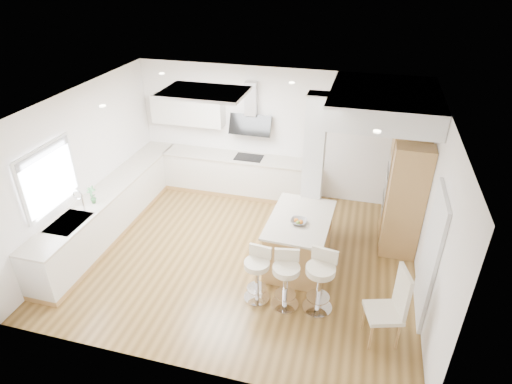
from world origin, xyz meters
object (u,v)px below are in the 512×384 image
(bar_stool_a, at_px, (257,272))
(bar_stool_b, at_px, (286,277))
(peninsula, at_px, (299,241))
(dining_chair, at_px, (392,304))
(bar_stool_c, at_px, (320,278))

(bar_stool_a, xyz_separation_m, bar_stool_b, (0.45, -0.03, 0.02))
(peninsula, relative_size, bar_stool_b, 1.61)
(dining_chair, bearing_deg, bar_stool_b, 152.47)
(peninsula, distance_m, bar_stool_c, 1.13)
(bar_stool_c, bearing_deg, peninsula, 125.88)
(bar_stool_b, bearing_deg, peninsula, 79.47)
(bar_stool_b, relative_size, dining_chair, 0.80)
(bar_stool_b, distance_m, bar_stool_c, 0.51)
(dining_chair, bearing_deg, peninsula, 121.17)
(bar_stool_b, bearing_deg, bar_stool_a, 166.10)
(bar_stool_a, distance_m, dining_chair, 2.01)
(peninsula, xyz_separation_m, bar_stool_c, (0.49, -1.01, 0.11))
(dining_chair, bearing_deg, bar_stool_c, 144.32)
(bar_stool_a, distance_m, bar_stool_b, 0.46)
(peninsula, bearing_deg, bar_stool_c, -61.95)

